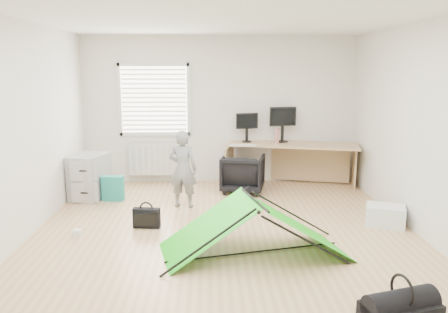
{
  "coord_description": "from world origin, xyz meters",
  "views": [
    {
      "loc": [
        -0.19,
        -5.34,
        2.11
      ],
      "look_at": [
        0.0,
        0.4,
        0.95
      ],
      "focal_mm": 35.0,
      "sensor_mm": 36.0,
      "label": 1
    }
  ],
  "objects_px": {
    "filing_cabinet": "(90,177)",
    "monitor_right": "(282,129)",
    "person": "(183,169)",
    "storage_crate": "(385,216)",
    "office_chair": "(243,173)",
    "monitor_left": "(247,131)",
    "thermos": "(277,136)",
    "laptop_bag": "(147,218)",
    "desk": "(292,165)",
    "kite": "(254,227)"
  },
  "relations": [
    {
      "from": "filing_cabinet",
      "to": "monitor_right",
      "type": "bearing_deg",
      "value": 30.54
    },
    {
      "from": "person",
      "to": "storage_crate",
      "type": "relative_size",
      "value": 2.38
    },
    {
      "from": "filing_cabinet",
      "to": "office_chair",
      "type": "height_order",
      "value": "filing_cabinet"
    },
    {
      "from": "office_chair",
      "to": "person",
      "type": "relative_size",
      "value": 0.6
    },
    {
      "from": "monitor_left",
      "to": "thermos",
      "type": "relative_size",
      "value": 1.49
    },
    {
      "from": "office_chair",
      "to": "laptop_bag",
      "type": "distance_m",
      "value": 2.24
    },
    {
      "from": "desk",
      "to": "monitor_right",
      "type": "distance_m",
      "value": 0.67
    },
    {
      "from": "office_chair",
      "to": "person",
      "type": "bearing_deg",
      "value": 52.38
    },
    {
      "from": "person",
      "to": "kite",
      "type": "relative_size",
      "value": 0.57
    },
    {
      "from": "monitor_left",
      "to": "office_chair",
      "type": "bearing_deg",
      "value": -113.27
    },
    {
      "from": "monitor_left",
      "to": "monitor_right",
      "type": "bearing_deg",
      "value": -14.73
    },
    {
      "from": "person",
      "to": "monitor_left",
      "type": "bearing_deg",
      "value": -117.32
    },
    {
      "from": "filing_cabinet",
      "to": "storage_crate",
      "type": "xyz_separation_m",
      "value": [
        4.36,
        -1.42,
        -0.23
      ]
    },
    {
      "from": "filing_cabinet",
      "to": "person",
      "type": "bearing_deg",
      "value": -1.07
    },
    {
      "from": "monitor_left",
      "to": "kite",
      "type": "height_order",
      "value": "monitor_left"
    },
    {
      "from": "filing_cabinet",
      "to": "person",
      "type": "height_order",
      "value": "person"
    },
    {
      "from": "office_chair",
      "to": "storage_crate",
      "type": "xyz_separation_m",
      "value": [
        1.82,
        -1.74,
        -0.18
      ]
    },
    {
      "from": "monitor_right",
      "to": "kite",
      "type": "xyz_separation_m",
      "value": [
        -0.82,
        -3.12,
        -0.7
      ]
    },
    {
      "from": "monitor_right",
      "to": "monitor_left",
      "type": "bearing_deg",
      "value": 166.38
    },
    {
      "from": "laptop_bag",
      "to": "office_chair",
      "type": "bearing_deg",
      "value": 58.19
    },
    {
      "from": "person",
      "to": "kite",
      "type": "xyz_separation_m",
      "value": [
        0.92,
        -1.79,
        -0.28
      ]
    },
    {
      "from": "monitor_left",
      "to": "office_chair",
      "type": "distance_m",
      "value": 0.86
    },
    {
      "from": "monitor_left",
      "to": "office_chair",
      "type": "height_order",
      "value": "monitor_left"
    },
    {
      "from": "monitor_right",
      "to": "thermos",
      "type": "height_order",
      "value": "monitor_right"
    },
    {
      "from": "filing_cabinet",
      "to": "person",
      "type": "xyz_separation_m",
      "value": [
        1.56,
        -0.49,
        0.23
      ]
    },
    {
      "from": "person",
      "to": "filing_cabinet",
      "type": "bearing_deg",
      "value": -5.78
    },
    {
      "from": "monitor_left",
      "to": "kite",
      "type": "relative_size",
      "value": 0.2
    },
    {
      "from": "desk",
      "to": "office_chair",
      "type": "xyz_separation_m",
      "value": [
        -0.92,
        -0.34,
        -0.07
      ]
    },
    {
      "from": "filing_cabinet",
      "to": "office_chair",
      "type": "bearing_deg",
      "value": 23.51
    },
    {
      "from": "filing_cabinet",
      "to": "laptop_bag",
      "type": "height_order",
      "value": "filing_cabinet"
    },
    {
      "from": "office_chair",
      "to": "laptop_bag",
      "type": "xyz_separation_m",
      "value": [
        -1.43,
        -1.71,
        -0.19
      ]
    },
    {
      "from": "kite",
      "to": "storage_crate",
      "type": "bearing_deg",
      "value": 11.16
    },
    {
      "from": "thermos",
      "to": "desk",
      "type": "bearing_deg",
      "value": -5.8
    },
    {
      "from": "thermos",
      "to": "storage_crate",
      "type": "bearing_deg",
      "value": -60.75
    },
    {
      "from": "thermos",
      "to": "person",
      "type": "distance_m",
      "value": 2.03
    },
    {
      "from": "person",
      "to": "laptop_bag",
      "type": "distance_m",
      "value": 1.11
    },
    {
      "from": "office_chair",
      "to": "kite",
      "type": "distance_m",
      "value": 2.6
    },
    {
      "from": "filing_cabinet",
      "to": "thermos",
      "type": "distance_m",
      "value": 3.3
    },
    {
      "from": "filing_cabinet",
      "to": "desk",
      "type": "bearing_deg",
      "value": 27.05
    },
    {
      "from": "office_chair",
      "to": "filing_cabinet",
      "type": "bearing_deg",
      "value": 20.22
    },
    {
      "from": "kite",
      "to": "storage_crate",
      "type": "xyz_separation_m",
      "value": [
        1.88,
        0.86,
        -0.18
      ]
    },
    {
      "from": "monitor_left",
      "to": "storage_crate",
      "type": "relative_size",
      "value": 0.81
    },
    {
      "from": "monitor_left",
      "to": "desk",
      "type": "bearing_deg",
      "value": -26.69
    },
    {
      "from": "desk",
      "to": "monitor_left",
      "type": "distance_m",
      "value": 1.02
    },
    {
      "from": "thermos",
      "to": "storage_crate",
      "type": "relative_size",
      "value": 0.54
    },
    {
      "from": "kite",
      "to": "storage_crate",
      "type": "distance_m",
      "value": 2.08
    },
    {
      "from": "desk",
      "to": "storage_crate",
      "type": "distance_m",
      "value": 2.28
    },
    {
      "from": "desk",
      "to": "monitor_left",
      "type": "bearing_deg",
      "value": 179.53
    },
    {
      "from": "person",
      "to": "laptop_bag",
      "type": "bearing_deg",
      "value": 75.53
    },
    {
      "from": "kite",
      "to": "storage_crate",
      "type": "height_order",
      "value": "kite"
    }
  ]
}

